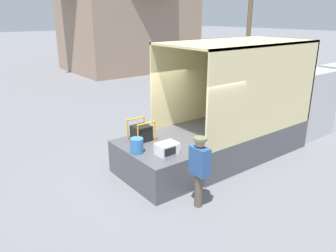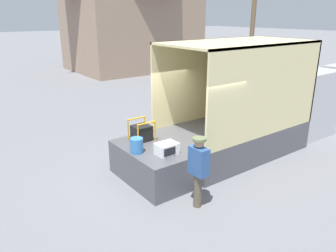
{
  "view_description": "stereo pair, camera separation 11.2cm",
  "coord_description": "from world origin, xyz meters",
  "px_view_note": "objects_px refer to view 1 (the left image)",
  "views": [
    {
      "loc": [
        -4.98,
        -6.21,
        4.02
      ],
      "look_at": [
        -0.4,
        -0.2,
        1.43
      ],
      "focal_mm": 35.0,
      "sensor_mm": 36.0,
      "label": 1
    },
    {
      "loc": [
        -4.89,
        -6.27,
        4.02
      ],
      "look_at": [
        -0.4,
        -0.2,
        1.43
      ],
      "focal_mm": 35.0,
      "sensor_mm": 36.0,
      "label": 2
    }
  ],
  "objects_px": {
    "microwave": "(167,149)",
    "orange_bucket": "(137,146)",
    "portable_generator": "(142,133)",
    "worker_person": "(199,166)",
    "utility_pole": "(251,5)",
    "box_truck": "(263,113)"
  },
  "relations": [
    {
      "from": "microwave",
      "to": "orange_bucket",
      "type": "distance_m",
      "value": 0.72
    },
    {
      "from": "portable_generator",
      "to": "worker_person",
      "type": "relative_size",
      "value": 0.34
    },
    {
      "from": "orange_bucket",
      "to": "utility_pole",
      "type": "height_order",
      "value": "utility_pole"
    },
    {
      "from": "worker_person",
      "to": "microwave",
      "type": "bearing_deg",
      "value": 92.3
    },
    {
      "from": "microwave",
      "to": "worker_person",
      "type": "xyz_separation_m",
      "value": [
        0.04,
        -1.08,
        -0.04
      ]
    },
    {
      "from": "box_truck",
      "to": "orange_bucket",
      "type": "height_order",
      "value": "box_truck"
    },
    {
      "from": "worker_person",
      "to": "utility_pole",
      "type": "relative_size",
      "value": 0.18
    },
    {
      "from": "portable_generator",
      "to": "utility_pole",
      "type": "relative_size",
      "value": 0.06
    },
    {
      "from": "orange_bucket",
      "to": "portable_generator",
      "type": "bearing_deg",
      "value": 48.7
    },
    {
      "from": "utility_pole",
      "to": "microwave",
      "type": "bearing_deg",
      "value": -147.19
    },
    {
      "from": "box_truck",
      "to": "portable_generator",
      "type": "relative_size",
      "value": 11.39
    },
    {
      "from": "worker_person",
      "to": "utility_pole",
      "type": "distance_m",
      "value": 15.52
    },
    {
      "from": "utility_pole",
      "to": "box_truck",
      "type": "bearing_deg",
      "value": -137.05
    },
    {
      "from": "microwave",
      "to": "utility_pole",
      "type": "height_order",
      "value": "utility_pole"
    },
    {
      "from": "orange_bucket",
      "to": "microwave",
      "type": "bearing_deg",
      "value": -43.66
    },
    {
      "from": "box_truck",
      "to": "microwave",
      "type": "relative_size",
      "value": 12.62
    },
    {
      "from": "portable_generator",
      "to": "worker_person",
      "type": "height_order",
      "value": "worker_person"
    },
    {
      "from": "box_truck",
      "to": "orange_bucket",
      "type": "distance_m",
      "value": 4.86
    },
    {
      "from": "utility_pole",
      "to": "portable_generator",
      "type": "bearing_deg",
      "value": -151.02
    },
    {
      "from": "portable_generator",
      "to": "microwave",
      "type": "bearing_deg",
      "value": -91.38
    },
    {
      "from": "portable_generator",
      "to": "utility_pole",
      "type": "height_order",
      "value": "utility_pole"
    },
    {
      "from": "box_truck",
      "to": "worker_person",
      "type": "height_order",
      "value": "box_truck"
    }
  ]
}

